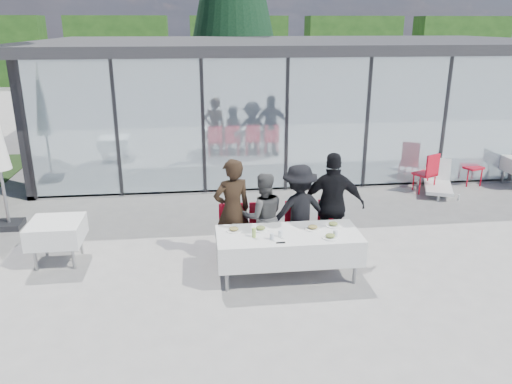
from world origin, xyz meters
TOP-DOWN VIEW (x-y plane):
  - ground at (0.00, 0.00)m, footprint 90.00×90.00m
  - pavilion at (2.00, 8.16)m, footprint 14.80×8.80m
  - treeline at (-2.00, 28.00)m, footprint 62.50×2.00m
  - dining_table at (0.31, -0.27)m, footprint 2.26×0.96m
  - diner_a at (-0.52, 0.45)m, footprint 0.82×0.82m
  - diner_chair_a at (-0.52, 0.48)m, footprint 0.44×0.44m
  - diner_b at (-0.00, 0.45)m, footprint 0.78×0.78m
  - diner_chair_b at (-0.00, 0.48)m, footprint 0.44×0.44m
  - diner_c at (0.62, 0.45)m, footprint 1.23×1.23m
  - diner_chair_c at (0.62, 0.48)m, footprint 0.44×0.44m
  - diner_d at (1.21, 0.45)m, footprint 1.27×1.27m
  - diner_chair_d at (1.21, 0.48)m, footprint 0.44×0.44m
  - plate_a at (-0.54, -0.08)m, footprint 0.25×0.25m
  - plate_b at (-0.11, -0.09)m, footprint 0.25×0.25m
  - plate_c at (0.72, -0.16)m, footprint 0.25×0.25m
  - plate_d at (1.08, -0.06)m, footprint 0.25×0.25m
  - plate_extra at (0.91, -0.53)m, footprint 0.25×0.25m
  - juice_bottle at (-0.25, -0.36)m, footprint 0.06×0.06m
  - drinking_glasses at (0.39, -0.45)m, footprint 1.06×0.16m
  - folded_eyeglasses at (0.12, -0.62)m, footprint 0.14×0.03m
  - spare_table_left at (-3.47, 0.70)m, footprint 0.86×0.86m
  - spare_chair_a at (5.74, 4.06)m, footprint 0.56×0.56m
  - spare_chair_b at (4.38, 3.47)m, footprint 0.59×0.59m
  - lounger at (4.69, 3.55)m, footprint 1.06×1.46m

SIDE VIEW (x-z plane):
  - ground at x=0.00m, z-range 0.00..0.00m
  - lounger at x=4.69m, z-range -0.10..0.62m
  - diner_chair_a at x=-0.52m, z-range 0.05..1.03m
  - diner_chair_b at x=0.00m, z-range 0.05..1.03m
  - diner_chair_c at x=0.62m, z-range 0.05..1.03m
  - diner_chair_d at x=1.21m, z-range 0.05..1.03m
  - spare_chair_a at x=5.74m, z-range 0.05..1.03m
  - spare_chair_b at x=4.38m, z-range 0.05..1.03m
  - dining_table at x=0.31m, z-range 0.16..0.91m
  - spare_table_left at x=-3.47m, z-range 0.18..0.92m
  - folded_eyeglasses at x=0.12m, z-range 0.75..0.76m
  - diner_b at x=0.00m, z-range 0.00..1.53m
  - plate_a at x=-0.54m, z-range 0.74..0.81m
  - plate_b at x=-0.11m, z-range 0.74..0.81m
  - plate_c at x=0.72m, z-range 0.74..0.81m
  - plate_d at x=1.08m, z-range 0.74..0.81m
  - plate_extra at x=0.91m, z-range 0.74..0.81m
  - drinking_glasses at x=0.39m, z-range 0.75..0.85m
  - juice_bottle at x=-0.25m, z-range 0.75..0.90m
  - diner_c at x=0.62m, z-range 0.00..1.65m
  - diner_a at x=-0.52m, z-range 0.00..1.80m
  - diner_d at x=1.21m, z-range 0.00..1.84m
  - pavilion at x=2.00m, z-range 0.43..3.87m
  - treeline at x=-2.00m, z-range 0.00..4.40m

